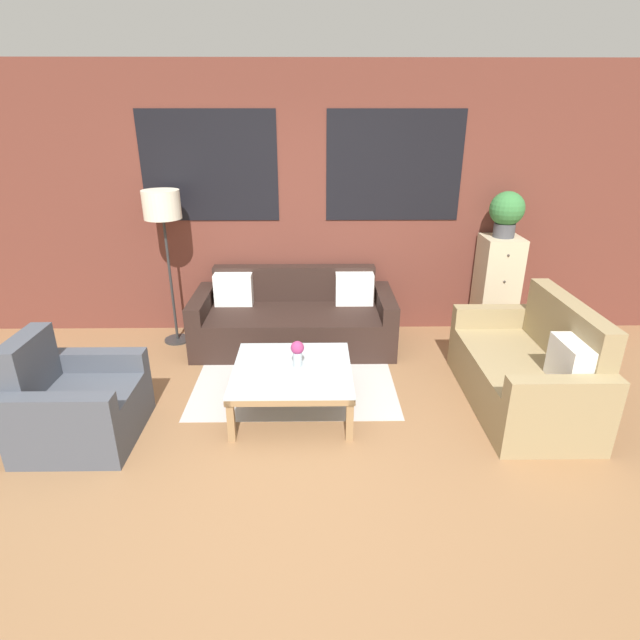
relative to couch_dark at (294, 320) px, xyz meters
The scene contains 11 objects.
ground_plane 1.97m from the couch_dark, 87.18° to the right, with size 16.00×16.00×0.00m, color #8E6642.
wall_back_brick 1.23m from the couch_dark, 78.89° to the left, with size 8.40×0.09×2.80m.
rug 0.76m from the couch_dark, 87.58° to the right, with size 1.82×1.54×0.00m.
couch_dark is the anchor object (origin of this frame).
settee_vintage 2.34m from the couch_dark, 31.68° to the right, with size 0.80×1.53×0.92m.
armchair_corner 2.28m from the couch_dark, 133.65° to the right, with size 0.80×0.83×0.84m.
coffee_table 1.27m from the couch_dark, 88.65° to the right, with size 0.97×0.97×0.38m.
floor_lamp 1.71m from the couch_dark, behind, with size 0.37×0.37×1.61m.
drawer_cabinet 2.21m from the couch_dark, ahead, with size 0.40×0.43×1.12m.
potted_plant 2.45m from the couch_dark, ahead, with size 0.35×0.35×0.47m.
flower_vase 1.26m from the couch_dark, 86.53° to the right, with size 0.11×0.11×0.22m.
Camera 1 is at (0.11, -2.94, 2.30)m, focal length 28.00 mm.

